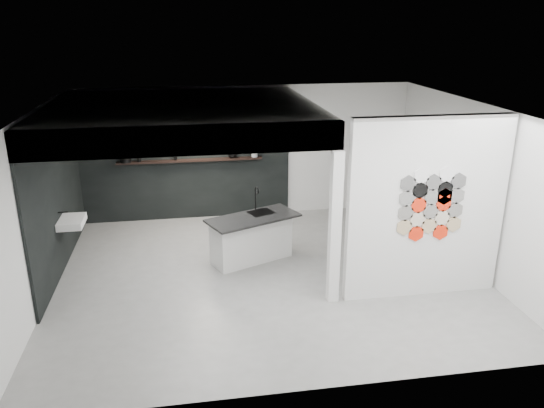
{
  "coord_description": "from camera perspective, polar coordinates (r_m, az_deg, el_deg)",
  "views": [
    {
      "loc": [
        -1.27,
        -7.96,
        4.08
      ],
      "look_at": [
        0.1,
        0.3,
        1.15
      ],
      "focal_mm": 35.0,
      "sensor_mm": 36.0,
      "label": 1
    }
  ],
  "objects": [
    {
      "name": "glass_bowl",
      "position": [
        11.25,
        -1.89,
        5.32
      ],
      "size": [
        0.16,
        0.16,
        0.09
      ],
      "primitive_type": "cylinder",
      "rotation": [
        0.0,
        0.0,
        -0.29
      ],
      "color": "gray",
      "rests_on": "display_shelf"
    },
    {
      "name": "glass_vase",
      "position": [
        11.24,
        -1.89,
        5.47
      ],
      "size": [
        0.15,
        0.15,
        0.16
      ],
      "primitive_type": "cylinder",
      "rotation": [
        0.0,
        0.0,
        -0.41
      ],
      "color": "gray",
      "rests_on": "display_shelf"
    },
    {
      "name": "hex_tile_cluster",
      "position": [
        8.14,
        16.82,
        -0.0
      ],
      "size": [
        1.04,
        0.02,
        1.16
      ],
      "color": "tan",
      "rests_on": "partition_panel"
    },
    {
      "name": "bulkhead",
      "position": [
        9.09,
        -9.6,
        9.33
      ],
      "size": [
        4.4,
        4.0,
        0.4
      ],
      "primitive_type": "cube",
      "color": "silver",
      "rests_on": "corner_column"
    },
    {
      "name": "bottle_dark",
      "position": [
        11.16,
        -10.33,
        5.01
      ],
      "size": [
        0.05,
        0.05,
        0.14
      ],
      "primitive_type": "cylinder",
      "rotation": [
        0.0,
        0.0,
        0.02
      ],
      "color": "black",
      "rests_on": "display_shelf"
    },
    {
      "name": "kettle",
      "position": [
        11.19,
        -4.32,
        5.38
      ],
      "size": [
        0.21,
        0.21,
        0.16
      ],
      "primitive_type": "ellipsoid",
      "rotation": [
        0.0,
        0.0,
        0.13
      ],
      "color": "black",
      "rests_on": "display_shelf"
    },
    {
      "name": "bay_clad_left",
      "position": [
        9.67,
        -22.08,
        0.35
      ],
      "size": [
        0.04,
        4.0,
        2.35
      ],
      "primitive_type": "cube",
      "color": "black",
      "rests_on": "floor"
    },
    {
      "name": "utensil_cup",
      "position": [
        11.2,
        -14.12,
        4.7
      ],
      "size": [
        0.1,
        0.1,
        0.1
      ],
      "primitive_type": "cylinder",
      "rotation": [
        0.0,
        0.0,
        0.33
      ],
      "color": "black",
      "rests_on": "display_shelf"
    },
    {
      "name": "stockpot",
      "position": [
        11.22,
        -15.51,
        4.83
      ],
      "size": [
        0.25,
        0.25,
        0.19
      ],
      "primitive_type": "cylinder",
      "rotation": [
        0.0,
        0.0,
        -0.11
      ],
      "color": "black",
      "rests_on": "display_shelf"
    },
    {
      "name": "floor",
      "position": [
        9.04,
        -0.32,
        -7.59
      ],
      "size": [
        7.0,
        6.0,
        0.01
      ],
      "primitive_type": "cube",
      "color": "slate"
    },
    {
      "name": "display_shelf",
      "position": [
        11.18,
        -8.78,
        4.66
      ],
      "size": [
        3.0,
        0.15,
        0.04
      ],
      "primitive_type": "cube",
      "color": "black",
      "rests_on": "bay_clad_back"
    },
    {
      "name": "fascia_beam",
      "position": [
        7.2,
        -9.51,
        6.76
      ],
      "size": [
        4.4,
        0.16,
        0.4
      ],
      "primitive_type": "cube",
      "color": "silver",
      "rests_on": "corner_column"
    },
    {
      "name": "wall_basin",
      "position": [
        9.54,
        -20.74,
        -1.8
      ],
      "size": [
        0.4,
        0.6,
        0.12
      ],
      "primitive_type": "cube",
      "color": "silver",
      "rests_on": "bay_clad_left"
    },
    {
      "name": "bay_clad_back",
      "position": [
        11.31,
        -9.27,
        4.15
      ],
      "size": [
        4.4,
        0.04,
        2.35
      ],
      "primitive_type": "cube",
      "color": "black",
      "rests_on": "floor"
    },
    {
      "name": "kitchen_island",
      "position": [
        9.38,
        -2.23,
        -3.61
      ],
      "size": [
        1.74,
        1.27,
        1.28
      ],
      "rotation": [
        0.0,
        0.0,
        0.41
      ],
      "color": "silver",
      "rests_on": "floor"
    },
    {
      "name": "corner_column",
      "position": [
        7.82,
        6.78,
        -2.65
      ],
      "size": [
        0.16,
        0.16,
        2.35
      ],
      "primitive_type": "cube",
      "color": "silver",
      "rests_on": "floor"
    },
    {
      "name": "partition_panel",
      "position": [
        8.23,
        16.28,
        -0.51
      ],
      "size": [
        2.45,
        0.15,
        2.8
      ],
      "primitive_type": "cube",
      "color": "silver",
      "rests_on": "floor"
    }
  ]
}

